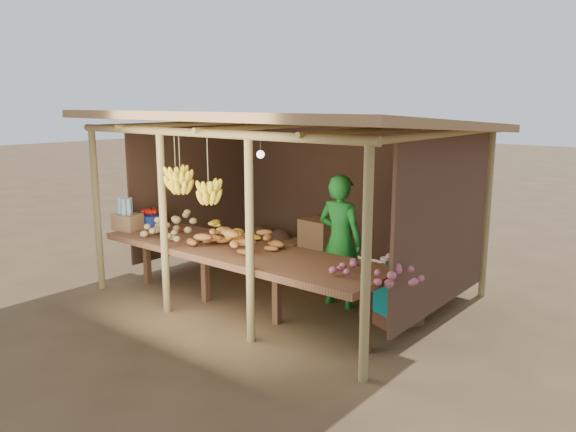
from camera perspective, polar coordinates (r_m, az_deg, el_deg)
The scene contains 13 objects.
ground at distance 7.69m, azimuth 0.00°, elevation -7.69°, with size 60.00×60.00×0.00m, color brown.
stall_structure at distance 7.37m, azimuth 0.36°, elevation 6.80°, with size 4.70×3.50×2.43m.
counter at distance 6.79m, azimuth -5.05°, elevation -3.82°, with size 3.90×1.05×0.80m.
potato_heap at distance 7.41m, azimuth -11.47°, elevation -0.78°, with size 0.93×0.56×0.36m, color #A38754, non-canonical shape.
sweet_potato_heap at distance 6.80m, azimuth -5.47°, elevation -1.72°, with size 1.02×0.61×0.36m, color #A6612A, non-canonical shape.
onion_heap at distance 5.62m, azimuth 9.02°, elevation -4.61°, with size 0.88×0.53×0.36m, color #A95262, non-canonical shape.
banana_pile at distance 7.24m, azimuth -6.51°, elevation -0.96°, with size 0.65×0.39×0.35m, color yellow, non-canonical shape.
tomato_basin at distance 8.26m, azimuth -13.73°, elevation -0.23°, with size 0.45×0.45×0.23m.
bottle_box at distance 8.02m, azimuth -15.99°, elevation -0.16°, with size 0.39×0.34×0.44m.
vendor at distance 6.99m, azimuth 5.32°, elevation -2.55°, with size 0.61×0.40×1.67m, color #1A7724.
tarp_crate at distance 6.73m, azimuth 10.46°, elevation -7.82°, with size 0.83×0.78×0.78m.
carton_stack at distance 8.52m, azimuth 2.13°, elevation -3.28°, with size 1.08×0.43×0.81m.
burlap_sacks at distance 9.07m, azimuth -1.85°, elevation -2.81°, with size 0.94×0.49×0.66m.
Camera 1 is at (4.56, -5.65, 2.52)m, focal length 35.00 mm.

